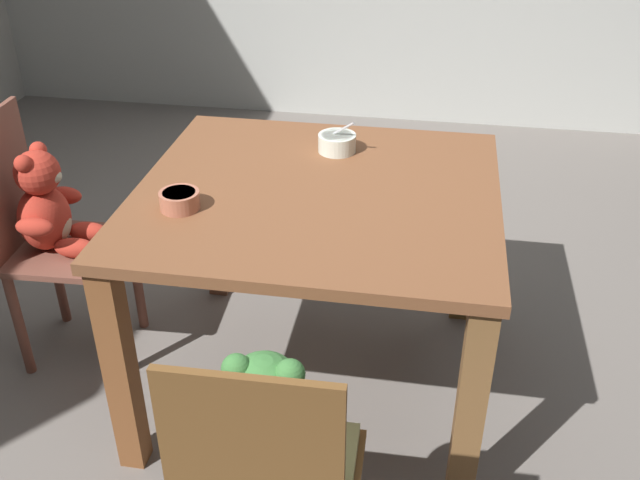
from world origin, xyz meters
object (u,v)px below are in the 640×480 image
Objects in this scene: teddy_chair_near_front at (269,460)px; dining_table at (317,226)px; teddy_chair_near_left at (49,220)px; porridge_bowl_terracotta_near_left at (180,200)px; porridge_bowl_white_far_center at (337,142)px.

dining_table is at bearing 2.08° from teddy_chair_near_front.
teddy_chair_near_left is 0.64m from porridge_bowl_terracotta_near_left.
porridge_bowl_terracotta_near_left is (-0.37, -0.19, 0.16)m from dining_table.
dining_table is 0.44m from porridge_bowl_terracotta_near_left.
teddy_chair_near_front is at bearing -59.17° from porridge_bowl_terracotta_near_left.
porridge_bowl_white_far_center is 0.61m from porridge_bowl_terracotta_near_left.
teddy_chair_near_left is 1.01m from porridge_bowl_white_far_center.
dining_table is at bearing -3.66° from teddy_chair_near_left.
porridge_bowl_white_far_center is at bearing 50.59° from porridge_bowl_terracotta_near_left.
teddy_chair_near_left is (-0.93, 0.02, -0.08)m from dining_table.
porridge_bowl_terracotta_near_left is at bearing -129.41° from porridge_bowl_white_far_center.
teddy_chair_near_left reaches higher than porridge_bowl_white_far_center.
porridge_bowl_white_far_center is (0.95, 0.27, 0.24)m from teddy_chair_near_left.
teddy_chair_near_front reaches higher than porridge_bowl_white_far_center.
teddy_chair_near_front is 7.86× the size of porridge_bowl_terracotta_near_left.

